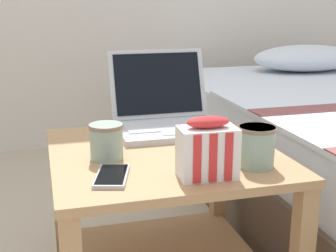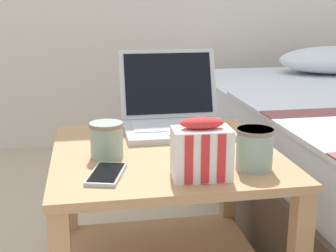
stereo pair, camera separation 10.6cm
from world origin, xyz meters
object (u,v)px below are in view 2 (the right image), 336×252
at_px(mug_front_right, 107,138).
at_px(laptop, 174,114).
at_px(mug_front_left, 255,147).
at_px(snack_bag, 201,151).
at_px(cell_phone, 107,174).

bearing_deg(mug_front_right, laptop, 46.80).
distance_m(laptop, mug_front_left, 0.40).
relative_size(mug_front_right, snack_bag, 0.85).
xyz_separation_m(laptop, cell_phone, (-0.23, -0.37, -0.04)).
height_order(mug_front_left, snack_bag, snack_bag).
xyz_separation_m(mug_front_left, mug_front_right, (-0.34, 0.15, -0.00)).
bearing_deg(mug_front_right, snack_bag, -43.45).
relative_size(snack_bag, cell_phone, 0.93).
height_order(mug_front_left, cell_phone, mug_front_left).
relative_size(mug_front_left, cell_phone, 0.79).
bearing_deg(cell_phone, snack_bag, -13.42).
bearing_deg(snack_bag, cell_phone, 166.58).
height_order(laptop, mug_front_left, laptop).
distance_m(snack_bag, cell_phone, 0.22).
distance_m(laptop, mug_front_right, 0.32).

